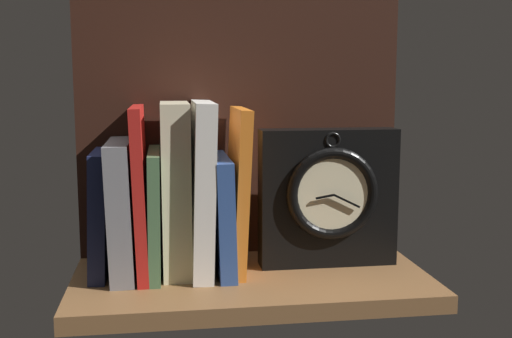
# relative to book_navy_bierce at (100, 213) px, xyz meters

# --- Properties ---
(ground_plane) EXTENTS (0.52, 0.27, 0.03)m
(ground_plane) POSITION_rel_book_navy_bierce_xyz_m (0.22, -0.04, -0.10)
(ground_plane) COLOR brown
(back_panel) EXTENTS (0.52, 0.01, 0.42)m
(back_panel) POSITION_rel_book_navy_bierce_xyz_m (0.22, 0.09, 0.12)
(back_panel) COLOR black
(back_panel) RESTS_ON ground_plane
(book_navy_bierce) EXTENTS (0.03, 0.12, 0.18)m
(book_navy_bierce) POSITION_rel_book_navy_bierce_xyz_m (0.00, 0.00, 0.00)
(book_navy_bierce) COLOR #192147
(book_navy_bierce) RESTS_ON ground_plane
(book_gray_chess) EXTENTS (0.04, 0.16, 0.20)m
(book_gray_chess) POSITION_rel_book_navy_bierce_xyz_m (0.03, 0.00, 0.01)
(book_gray_chess) COLOR gray
(book_gray_chess) RESTS_ON ground_plane
(book_red_requiem) EXTENTS (0.02, 0.16, 0.25)m
(book_red_requiem) POSITION_rel_book_navy_bierce_xyz_m (0.06, 0.00, 0.03)
(book_red_requiem) COLOR red
(book_red_requiem) RESTS_ON ground_plane
(book_green_romantic) EXTENTS (0.02, 0.16, 0.18)m
(book_green_romantic) POSITION_rel_book_navy_bierce_xyz_m (0.08, 0.00, -0.00)
(book_green_romantic) COLOR #476B44
(book_green_romantic) RESTS_ON ground_plane
(book_cream_twain) EXTENTS (0.04, 0.13, 0.25)m
(book_cream_twain) POSITION_rel_book_navy_bierce_xyz_m (0.11, 0.00, 0.03)
(book_cream_twain) COLOR beige
(book_cream_twain) RESTS_ON ground_plane
(book_white_catcher) EXTENTS (0.04, 0.17, 0.25)m
(book_white_catcher) POSITION_rel_book_navy_bierce_xyz_m (0.15, 0.00, 0.04)
(book_white_catcher) COLOR silver
(book_white_catcher) RESTS_ON ground_plane
(book_blue_modern) EXTENTS (0.03, 0.17, 0.17)m
(book_blue_modern) POSITION_rel_book_navy_bierce_xyz_m (0.18, 0.00, -0.01)
(book_blue_modern) COLOR #2D4C8E
(book_blue_modern) RESTS_ON ground_plane
(book_orange_pandolfini) EXTENTS (0.03, 0.15, 0.24)m
(book_orange_pandolfini) POSITION_rel_book_navy_bierce_xyz_m (0.20, 0.00, 0.03)
(book_orange_pandolfini) COLOR orange
(book_orange_pandolfini) RESTS_ON ground_plane
(framed_clock) EXTENTS (0.21, 0.06, 0.21)m
(framed_clock) POSITION_rel_book_navy_bierce_xyz_m (0.34, -0.00, 0.02)
(framed_clock) COLOR black
(framed_clock) RESTS_ON ground_plane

